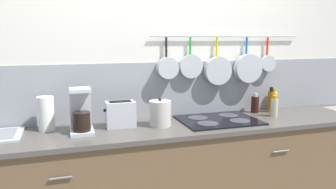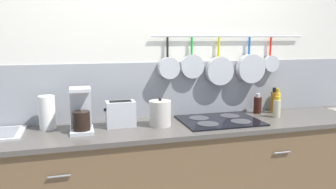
% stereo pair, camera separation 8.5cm
% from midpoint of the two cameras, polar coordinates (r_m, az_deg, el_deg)
% --- Properties ---
extents(wall_back, '(7.20, 0.16, 2.60)m').
position_cam_midpoint_polar(wall_back, '(2.78, -0.53, 3.38)').
color(wall_back, silver).
rests_on(wall_back, ground_plane).
extents(cabinet_base, '(3.24, 0.56, 0.88)m').
position_cam_midpoint_polar(cabinet_base, '(2.70, 1.29, -15.32)').
color(cabinet_base, brown).
rests_on(cabinet_base, ground_plane).
extents(countertop, '(3.28, 0.59, 0.03)m').
position_cam_midpoint_polar(countertop, '(2.54, 1.33, -5.89)').
color(countertop, '#4C4742').
rests_on(countertop, cabinet_base).
extents(paper_towel_roll, '(0.12, 0.12, 0.25)m').
position_cam_midpoint_polar(paper_towel_roll, '(2.57, -19.42, -2.99)').
color(paper_towel_roll, white).
rests_on(paper_towel_roll, countertop).
extents(coffee_maker, '(0.16, 0.21, 0.32)m').
position_cam_midpoint_polar(coffee_maker, '(2.43, -13.94, -3.16)').
color(coffee_maker, '#B7BABF').
rests_on(coffee_maker, countertop).
extents(toaster, '(0.24, 0.14, 0.20)m').
position_cam_midpoint_polar(toaster, '(2.52, -7.29, -3.36)').
color(toaster, '#B7BABF').
rests_on(toaster, countertop).
extents(kettle, '(0.17, 0.17, 0.22)m').
position_cam_midpoint_polar(kettle, '(2.52, -0.41, -3.28)').
color(kettle, beige).
rests_on(kettle, countertop).
extents(cooktop, '(0.63, 0.49, 0.01)m').
position_cam_midpoint_polar(cooktop, '(2.71, 9.85, -4.46)').
color(cooktop, black).
rests_on(cooktop, countertop).
extents(bottle_vinegar, '(0.07, 0.07, 0.18)m').
position_cam_midpoint_polar(bottle_vinegar, '(3.06, 16.10, -1.69)').
color(bottle_vinegar, '#33140F').
rests_on(bottle_vinegar, countertop).
extents(bottle_hot_sauce, '(0.06, 0.06, 0.18)m').
position_cam_midpoint_polar(bottle_hot_sauce, '(2.96, 19.20, -2.24)').
color(bottle_hot_sauce, '#BFB799').
rests_on(bottle_hot_sauce, countertop).
extents(bottle_cooking_wine, '(0.06, 0.06, 0.23)m').
position_cam_midpoint_polar(bottle_cooking_wine, '(3.12, 18.68, -1.20)').
color(bottle_cooking_wine, '#8C5919').
rests_on(bottle_cooking_wine, countertop).
extents(bottle_olive_oil, '(0.06, 0.06, 0.21)m').
position_cam_midpoint_polar(bottle_olive_oil, '(3.21, 19.14, -1.10)').
color(bottle_olive_oil, yellow).
rests_on(bottle_olive_oil, countertop).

